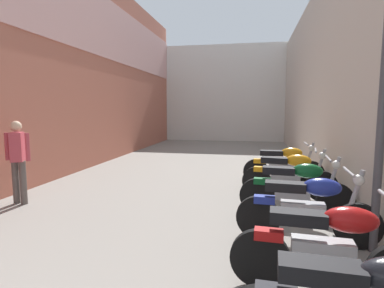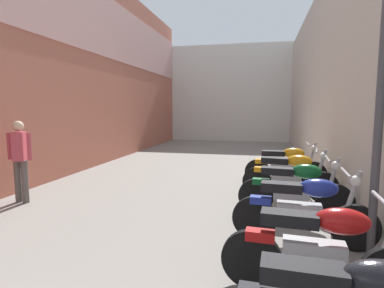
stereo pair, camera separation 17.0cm
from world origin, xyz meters
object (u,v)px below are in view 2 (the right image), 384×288
motorcycle_fifth (304,208)px  motorcycle_sixth (295,187)px  motorcycle_eighth (285,165)px  pedestrian_further_down (20,155)px  street_lamp (378,15)px  motorcycle_fourth (321,248)px  motorcycle_seventh (290,174)px

motorcycle_fifth → motorcycle_sixth: bearing=90.0°
motorcycle_eighth → motorcycle_sixth: bearing=-90.0°
motorcycle_eighth → pedestrian_further_down: pedestrian_further_down is taller
motorcycle_fifth → motorcycle_eighth: (0.00, 3.24, 0.00)m
pedestrian_further_down → motorcycle_eighth: bearing=25.9°
motorcycle_fifth → street_lamp: street_lamp is taller
motorcycle_fourth → motorcycle_eighth: bearing=90.0°
motorcycle_seventh → motorcycle_fifth: bearing=-90.0°
motorcycle_sixth → street_lamp: 2.73m
motorcycle_sixth → pedestrian_further_down: pedestrian_further_down is taller
motorcycle_fourth → street_lamp: bearing=57.9°
motorcycle_seventh → street_lamp: (0.70, -2.23, 2.36)m
motorcycle_fourth → motorcycle_eighth: (0.00, 4.45, 0.00)m
motorcycle_fourth → street_lamp: (0.70, 1.12, 2.36)m
motorcycle_fifth → street_lamp: bearing=-7.2°
motorcycle_sixth → motorcycle_fifth: bearing=-90.0°
motorcycle_fifth → motorcycle_seventh: 2.14m
street_lamp → motorcycle_sixth: bearing=120.8°
motorcycle_seventh → motorcycle_eighth: (0.00, 1.10, 0.00)m
motorcycle_fifth → street_lamp: (0.70, -0.09, 2.36)m
motorcycle_fourth → pedestrian_further_down: size_ratio=1.18×
pedestrian_further_down → motorcycle_fifth: bearing=-9.0°
motorcycle_fourth → motorcycle_sixth: size_ratio=1.00×
motorcycle_seventh → street_lamp: size_ratio=0.37×
motorcycle_seventh → pedestrian_further_down: (-5.03, -1.35, 0.42)m
motorcycle_sixth → motorcycle_eighth: size_ratio=1.00×
motorcycle_fourth → motorcycle_fifth: (0.00, 1.21, 0.00)m
motorcycle_sixth → street_lamp: street_lamp is taller
motorcycle_seventh → pedestrian_further_down: size_ratio=1.17×
motorcycle_fourth → motorcycle_seventh: 3.35m
motorcycle_fifth → motorcycle_fourth: bearing=-90.0°
motorcycle_fifth → motorcycle_sixth: 1.09m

